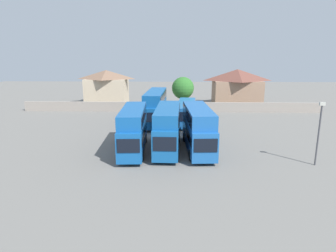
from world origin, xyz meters
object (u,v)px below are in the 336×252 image
object	(u,v)px
bus_4	(155,105)
house_terrace_centre	(237,87)
bus_5	(187,111)
tree_left_of_lot	(183,88)
house_terrace_left	(107,87)
bus_3	(198,126)
lamp_post_lot_edge	(319,130)
bus_1	(133,127)
bus_2	(168,126)

from	to	relation	value
bus_4	house_terrace_centre	size ratio (longest dim) A/B	1.18
bus_5	tree_left_of_lot	size ratio (longest dim) A/B	1.77
bus_4	house_terrace_left	xyz separation A→B (m)	(-11.92, 18.35, 0.90)
bus_4	house_terrace_centre	bearing A→B (deg)	140.47
bus_5	house_terrace_left	xyz separation A→B (m)	(-16.74, 18.29, 1.83)
tree_left_of_lot	house_terrace_left	bearing A→B (deg)	159.48
bus_5	house_terrace_centre	world-z (taller)	house_terrace_centre
bus_3	lamp_post_lot_edge	size ratio (longest dim) A/B	1.74
bus_1	house_terrace_left	xyz separation A→B (m)	(-10.52, 32.14, 1.03)
bus_3	lamp_post_lot_edge	world-z (taller)	lamp_post_lot_edge
bus_2	house_terrace_centre	xyz separation A→B (m)	(13.61, 31.29, 1.13)
lamp_post_lot_edge	tree_left_of_lot	bearing A→B (deg)	112.48
bus_1	bus_4	world-z (taller)	bus_4
bus_5	lamp_post_lot_edge	xyz separation A→B (m)	(11.93, -17.61, 1.63)
house_terrace_left	tree_left_of_lot	xyz separation A→B (m)	(16.35, -6.12, 0.46)
bus_1	bus_5	world-z (taller)	bus_1
bus_2	bus_5	xyz separation A→B (m)	(2.48, 13.33, -0.84)
lamp_post_lot_edge	bus_2	bearing A→B (deg)	163.48
house_terrace_left	tree_left_of_lot	size ratio (longest dim) A/B	1.42
bus_2	house_terrace_centre	bearing A→B (deg)	157.71
bus_3	house_terrace_centre	distance (m)	32.86
house_terrace_left	lamp_post_lot_edge	world-z (taller)	house_terrace_left
bus_5	lamp_post_lot_edge	bearing A→B (deg)	37.70
bus_3	bus_4	xyz separation A→B (m)	(-5.70, 13.18, 0.11)
tree_left_of_lot	lamp_post_lot_edge	xyz separation A→B (m)	(12.32, -29.78, -0.66)
tree_left_of_lot	bus_2	bearing A→B (deg)	-94.68
bus_3	tree_left_of_lot	size ratio (longest dim) A/B	1.69
bus_1	bus_4	distance (m)	13.86
bus_5	house_terrace_centre	xyz separation A→B (m)	(11.13, 17.95, 1.97)
bus_5	lamp_post_lot_edge	distance (m)	21.33
house_terrace_left	lamp_post_lot_edge	size ratio (longest dim) A/B	1.46
bus_3	house_terrace_centre	xyz separation A→B (m)	(10.26, 31.20, 1.15)
bus_3	bus_5	distance (m)	13.30
bus_2	tree_left_of_lot	world-z (taller)	tree_left_of_lot
house_terrace_left	bus_2	bearing A→B (deg)	-65.72
bus_1	lamp_post_lot_edge	xyz separation A→B (m)	(18.16, -3.76, 0.83)
bus_4	lamp_post_lot_edge	xyz separation A→B (m)	(16.76, -17.54, 0.70)
tree_left_of_lot	lamp_post_lot_edge	world-z (taller)	tree_left_of_lot
bus_4	house_terrace_left	distance (m)	21.90
bus_4	house_terrace_left	world-z (taller)	house_terrace_left
house_terrace_left	house_terrace_centre	size ratio (longest dim) A/B	0.87
bus_4	lamp_post_lot_edge	distance (m)	24.27
bus_4	bus_5	xyz separation A→B (m)	(4.83, 0.07, -0.93)
bus_2	house_terrace_left	bearing A→B (deg)	-154.49
bus_1	tree_left_of_lot	world-z (taller)	tree_left_of_lot
bus_4	house_terrace_centre	world-z (taller)	house_terrace_centre
bus_4	house_terrace_left	bearing A→B (deg)	-145.01
tree_left_of_lot	bus_3	bearing A→B (deg)	-87.15
bus_3	bus_5	xyz separation A→B (m)	(-0.87, 13.24, -0.82)
house_terrace_left	house_terrace_centre	bearing A→B (deg)	-0.69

